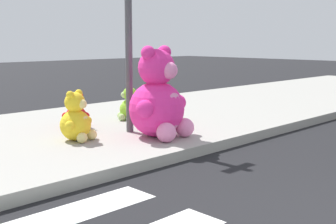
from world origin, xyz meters
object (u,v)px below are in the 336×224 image
Objects in this scene: plush_pink_large at (159,101)px; plush_tan at (162,112)px; plush_red at (76,114)px; plush_lime at (129,106)px; plush_yellow at (77,121)px; sign_pole at (129,22)px.

plush_tan is at bearing 43.73° from plush_pink_large.
plush_pink_large reaches higher than plush_red.
plush_pink_large is 2.74× the size of plush_tan.
plush_lime is 1.79m from plush_yellow.
plush_yellow is at bearing -175.98° from plush_tan.
plush_pink_large is 1.86× the size of plush_yellow.
plush_tan is (0.20, -0.66, -0.05)m from plush_lime.
plush_yellow is 0.96m from plush_red.
plush_tan is (1.81, 0.13, -0.09)m from plush_yellow.
plush_lime is 0.69m from plush_tan.
plush_yellow is (-1.00, 0.65, -0.25)m from plush_pink_large.
plush_lime is (0.61, 1.43, -0.29)m from plush_pink_large.
plush_lime is 1.10m from plush_red.
sign_pole reaches higher than plush_red.
plush_lime is (0.68, 0.84, -1.45)m from sign_pole.
plush_pink_large is 1.59m from plush_lime.
plush_pink_large is at bearing -32.94° from plush_yellow.
plush_tan is (0.81, 0.77, -0.34)m from plush_pink_large.
plush_yellow is 1.47× the size of plush_tan.
plush_red is at bearing 152.33° from plush_tan.
plush_pink_large is at bearing -83.48° from sign_pole.
plush_lime is at bearing -1.22° from plush_red.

